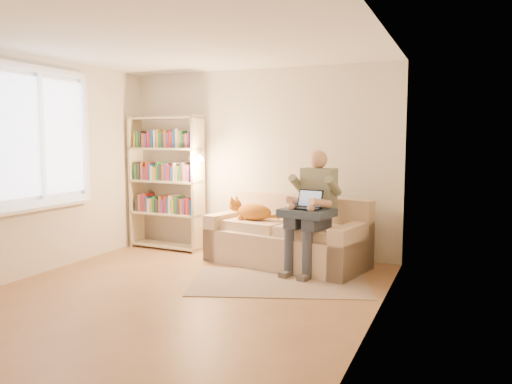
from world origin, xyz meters
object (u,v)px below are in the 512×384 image
at_px(bookshelf, 166,176).
at_px(laptop, 309,204).
at_px(cat, 251,211).
at_px(sofa, 288,240).
at_px(person, 313,204).

bearing_deg(bookshelf, laptop, -8.97).
bearing_deg(laptop, cat, 170.64).
distance_m(sofa, laptop, 0.77).
xyz_separation_m(sofa, bookshelf, (-1.95, 0.16, 0.77)).
bearing_deg(cat, laptop, -9.36).
xyz_separation_m(laptop, bookshelf, (-2.34, 0.54, 0.23)).
distance_m(sofa, cat, 0.63).
bearing_deg(laptop, sofa, 147.98).
bearing_deg(cat, person, -1.45).
distance_m(sofa, bookshelf, 2.10).
distance_m(laptop, bookshelf, 2.41).
xyz_separation_m(sofa, cat, (-0.51, -0.02, 0.35)).
xyz_separation_m(person, cat, (-0.92, 0.22, -0.17)).
bearing_deg(person, laptop, -84.47).
bearing_deg(sofa, cat, -165.26).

